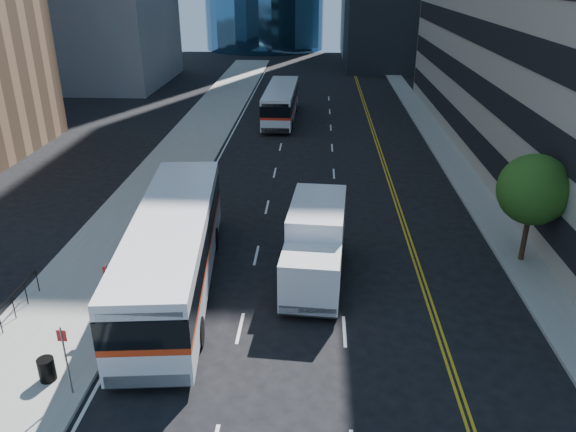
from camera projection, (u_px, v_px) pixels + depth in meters
The scene contains 8 objects.
ground at pixel (332, 365), 19.56m from camera, with size 160.00×160.00×0.00m, color black.
sidewalk_west at pixel (188, 148), 42.87m from camera, with size 5.00×90.00×0.15m, color gray.
sidewalk_east at pixel (446, 152), 41.94m from camera, with size 2.00×90.00×0.15m, color gray.
street_tree at pixel (534, 190), 24.96m from camera, with size 3.20×3.20×5.10m.
bus_front at pixel (174, 249), 23.48m from camera, with size 4.27×13.77×3.49m.
bus_rear at pixel (281, 102), 50.67m from camera, with size 2.72×11.56×2.97m.
box_truck at pixel (315, 244), 24.33m from camera, with size 2.84×6.99×3.27m.
trash_can at pixel (47, 369), 18.48m from camera, with size 0.54×0.54×0.82m, color black.
Camera 1 is at (-0.72, -15.85, 12.65)m, focal length 35.00 mm.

